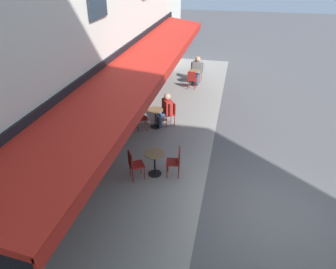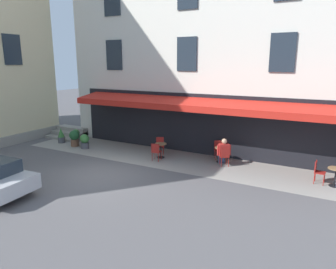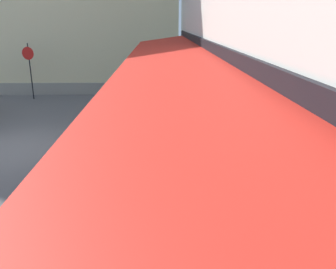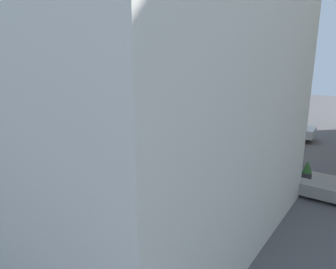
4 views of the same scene
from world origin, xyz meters
The scene contains 19 objects.
ground_plane centered at (0.00, 0.00, 0.00)m, with size 70.00×70.00×0.00m, color #565456.
sidewalk_cafe_terrace centered at (-3.25, -3.40, 0.00)m, with size 20.50×3.20×0.01m, color gray.
back_alley_steps centered at (6.60, -4.59, 0.24)m, with size 2.40×1.75×0.60m.
cafe_table_near_entrance centered at (-1.02, -3.35, 0.49)m, with size 0.60×0.60×0.75m.
cafe_chair_red_near_door centered at (-1.10, -2.72, 0.55)m, with size 0.45×0.45×0.91m.
cafe_chair_red_corner_right centered at (-0.68, -3.88, 0.55)m, with size 0.55×0.55×0.91m.
cafe_table_mid_terrace centered at (-3.97, -4.08, 0.49)m, with size 0.60×0.60×0.75m.
cafe_chair_red_corner_left centered at (-4.33, -3.57, 0.55)m, with size 0.56×0.56×0.91m.
cafe_chair_red_by_window centered at (-3.66, -4.63, 0.55)m, with size 0.55×0.55×0.91m.
cafe_table_streetside centered at (-8.92, -3.31, 0.49)m, with size 0.60×0.60×0.75m.
cafe_chair_red_under_awning centered at (-8.29, -3.35, 0.55)m, with size 0.42×0.42×0.91m.
cafe_chair_red_back_row centered at (-9.55, -3.21, 0.55)m, with size 0.46×0.46×0.91m.
seated_patron_in_red centered at (-4.21, -3.74, 0.70)m, with size 0.63×0.65×1.31m.
seated_companion_in_grey centered at (-9.33, -3.24, 0.71)m, with size 0.61×0.69×1.34m.
potted_plant_by_steps centered at (4.53, -2.92, 0.52)m, with size 0.57×0.57×0.94m.
potted_plant_entrance_right centered at (5.23, -3.75, 0.42)m, with size 0.46×0.46×0.77m.
potted_plant_entrance_left centered at (5.85, -3.14, 0.44)m, with size 0.42×0.42×0.91m.
potted_plant_under_sign centered at (3.67, -2.83, 0.43)m, with size 0.52×0.52×0.82m.
parked_car_silver centered at (2.58, 3.76, 0.71)m, with size 4.41×2.09×1.33m.
Camera 4 is at (8.16, -16.28, 4.97)m, focal length 31.27 mm.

